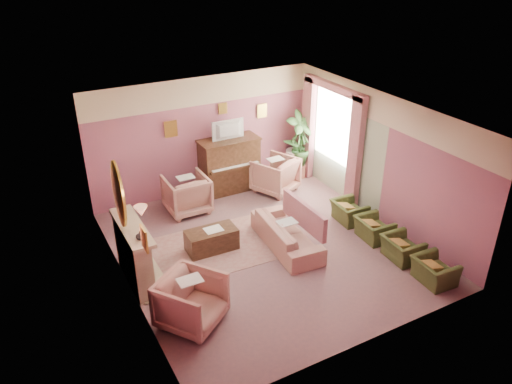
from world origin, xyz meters
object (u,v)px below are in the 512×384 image
floral_armchair_right (275,173)px  olive_chair_d (349,209)px  sofa (287,229)px  piano (229,165)px  floral_armchair_front (191,299)px  television (229,129)px  floral_armchair_left (187,192)px  side_table (296,163)px  coffee_table (212,240)px  olive_chair_b (402,245)px  olive_chair_a (435,267)px  olive_chair_c (374,226)px

floral_armchair_right → olive_chair_d: floral_armchair_right is taller
olive_chair_d → sofa: bearing=-173.8°
piano → floral_armchair_front: size_ratio=1.47×
television → floral_armchair_left: 1.79m
piano → olive_chair_d: bearing=-58.3°
sofa → side_table: size_ratio=2.75×
olive_chair_d → floral_armchair_left: bearing=144.2°
sofa → olive_chair_d: (1.71, 0.19, -0.08)m
floral_armchair_front → coffee_table: bearing=57.5°
television → floral_armchair_front: 4.87m
side_table → olive_chair_b: bearing=-93.4°
coffee_table → olive_chair_a: 4.21m
television → coffee_table: (-1.47, -2.16, -1.38)m
television → olive_chair_b: size_ratio=1.12×
piano → olive_chair_b: 4.56m
piano → floral_armchair_left: bearing=-159.0°
piano → coffee_table: 2.69m
floral_armchair_left → olive_chair_a: (2.93, -4.57, -0.17)m
floral_armchair_left → olive_chair_b: floral_armchair_left is taller
side_table → olive_chair_c: bearing=-94.2°
sofa → floral_armchair_left: bearing=117.9°
olive_chair_c → olive_chair_d: same height
floral_armchair_right → olive_chair_a: size_ratio=1.34×
sofa → olive_chair_c: 1.83m
olive_chair_b → side_table: (0.25, 4.19, 0.04)m
television → side_table: size_ratio=1.14×
floral_armchair_left → side_table: (3.18, 0.44, -0.13)m
olive_chair_b → side_table: size_ratio=1.02×
floral_armchair_right → floral_armchair_front: 4.93m
sofa → floral_armchair_left: size_ratio=2.02×
floral_armchair_right → olive_chair_b: floral_armchair_right is taller
television → olive_chair_d: television is taller
television → olive_chair_d: bearing=-57.8°
floral_armchair_left → side_table: floral_armchair_left is taller
floral_armchair_right → side_table: size_ratio=1.36×
floral_armchair_left → floral_armchair_front: (-1.30, -3.50, 0.00)m
coffee_table → sofa: 1.51m
television → side_table: 2.25m
sofa → olive_chair_c: sofa is taller
piano → floral_armchair_front: piano is taller
side_table → floral_armchair_right: bearing=-150.5°
coffee_table → floral_armchair_front: 2.13m
piano → olive_chair_b: piano is taller
coffee_table → side_table: size_ratio=1.43×
olive_chair_c → side_table: bearing=85.8°
piano → floral_armchair_left: (-1.31, -0.50, -0.17)m
side_table → coffee_table: bearing=-147.3°
floral_armchair_left → olive_chair_b: bearing=-52.0°
olive_chair_a → floral_armchair_left: bearing=122.7°
sofa → floral_armchair_front: (-2.52, -1.20, 0.09)m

